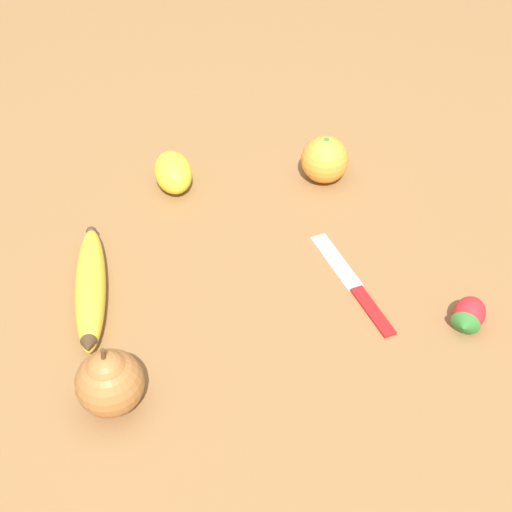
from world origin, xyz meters
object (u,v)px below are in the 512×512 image
(banana, at_px, (90,287))
(strawberry, at_px, (469,316))
(lemon, at_px, (175,172))
(orange, at_px, (325,159))
(pear, at_px, (109,381))
(paring_knife, at_px, (354,285))

(banana, xyz_separation_m, strawberry, (-0.22, -0.40, 0.00))
(lemon, bearing_deg, strawberry, -148.77)
(banana, distance_m, lemon, 0.24)
(orange, bearing_deg, pear, 125.09)
(pear, relative_size, lemon, 1.06)
(strawberry, relative_size, lemon, 0.71)
(orange, relative_size, strawberry, 1.13)
(pear, distance_m, paring_knife, 0.33)
(orange, xyz_separation_m, paring_knife, (-0.22, 0.06, -0.03))
(orange, height_order, paring_knife, orange)
(orange, xyz_separation_m, pear, (-0.27, 0.39, 0.01))
(banana, bearing_deg, lemon, 150.24)
(lemon, height_order, paring_knife, lemon)
(banana, xyz_separation_m, pear, (-0.16, 0.01, 0.02))
(lemon, bearing_deg, banana, 136.54)
(paring_knife, bearing_deg, lemon, 116.59)
(banana, distance_m, orange, 0.39)
(orange, height_order, pear, pear)
(orange, relative_size, pear, 0.77)
(strawberry, height_order, lemon, lemon)
(strawberry, height_order, paring_knife, strawberry)
(banana, bearing_deg, paring_knife, 84.52)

